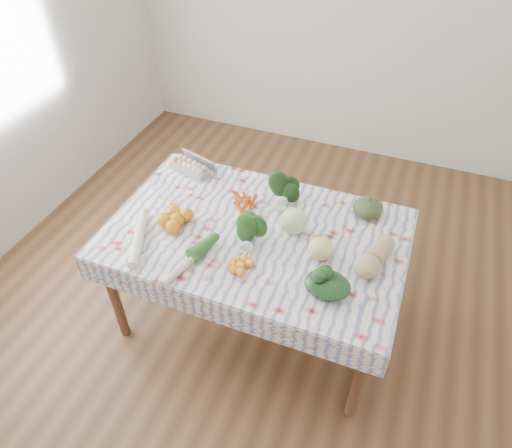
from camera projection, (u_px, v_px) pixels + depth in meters
name	position (u px, v px, depth m)	size (l,w,h in m)	color
ground	(256.00, 314.00, 3.08)	(4.50, 4.50, 0.00)	brown
dining_table	(256.00, 242.00, 2.62)	(1.60, 1.00, 0.75)	brown
tablecloth	(256.00, 232.00, 2.57)	(1.66, 1.06, 0.01)	white
egg_carton	(190.00, 168.00, 2.96)	(0.28, 0.11, 0.07)	#9A9A95
carrot_bunch	(243.00, 206.00, 2.70)	(0.20, 0.18, 0.04)	#CD3801
kale_bunch	(282.00, 191.00, 2.71)	(0.18, 0.15, 0.15)	#183412
kabocha_squash	(368.00, 207.00, 2.63)	(0.17, 0.17, 0.11)	#3B4B24
cabbage	(294.00, 221.00, 2.52)	(0.15, 0.15, 0.15)	#C0E092
butternut_squash	(374.00, 256.00, 2.33)	(0.13, 0.29, 0.13)	tan
orange_cluster	(177.00, 220.00, 2.57)	(0.26, 0.26, 0.09)	orange
broccoli	(250.00, 238.00, 2.45)	(0.15, 0.15, 0.11)	#22511A
mandarin_cluster	(241.00, 265.00, 2.34)	(0.16, 0.16, 0.05)	orange
grapefruit	(321.00, 248.00, 2.38)	(0.13, 0.13, 0.13)	#E1DF76
spinach_bag	(327.00, 285.00, 2.21)	(0.23, 0.18, 0.10)	black
daikon	(138.00, 241.00, 2.47)	(0.06, 0.06, 0.39)	white
leek	(191.00, 261.00, 2.37)	(0.04, 0.04, 0.40)	beige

